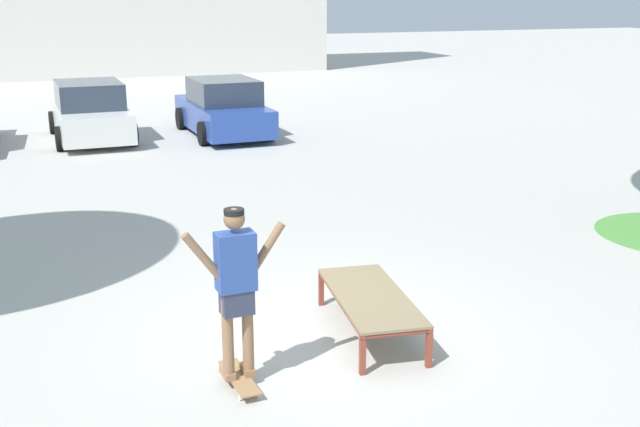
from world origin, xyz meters
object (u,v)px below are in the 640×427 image
car_blue (223,109)px  car_white (90,113)px  skate_box (370,299)px  skateboard (239,378)px  skater (236,282)px

car_blue → car_white: bearing=169.8°
skate_box → car_white: bearing=96.6°
skate_box → car_blue: size_ratio=0.47×
car_white → car_blue: (3.35, -0.60, 0.00)m
skate_box → skateboard: 1.83m
skateboard → skater: 0.99m
skateboard → car_blue: 13.91m
car_white → skater: bearing=-90.5°
skater → car_blue: (3.48, 13.45, -0.38)m
skateboard → car_blue: size_ratio=0.19×
skateboard → car_white: car_white is taller
skater → car_white: (0.13, 14.06, -0.38)m
car_white → car_blue: 3.41m
skateboard → skater: (-0.00, 0.00, 0.99)m
skate_box → car_white: car_white is taller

